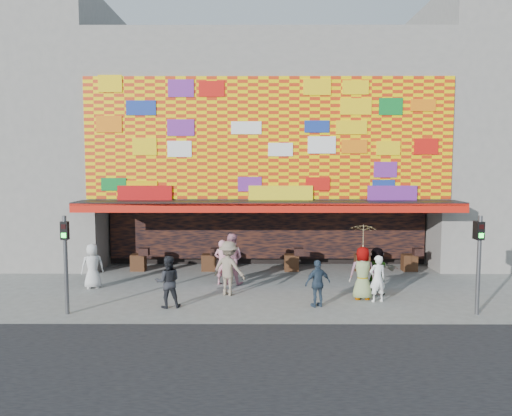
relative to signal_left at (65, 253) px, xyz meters
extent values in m
plane|color=slate|center=(6.20, 1.50, -1.86)|extent=(90.00, 90.00, 0.00)
cube|color=black|center=(6.20, -5.00, -1.85)|extent=(30.00, 8.00, 0.02)
cube|color=gray|center=(6.20, 9.50, 4.64)|extent=(15.00, 8.00, 7.00)
cube|color=black|center=(6.20, 10.50, -0.36)|extent=(15.00, 6.00, 3.00)
cube|color=gray|center=(-1.10, 6.50, -0.36)|extent=(0.40, 2.00, 3.00)
cube|color=gray|center=(13.50, 6.50, -0.36)|extent=(0.40, 2.00, 3.00)
cube|color=black|center=(6.20, 4.90, 1.14)|extent=(15.20, 1.60, 0.12)
cube|color=red|center=(6.20, 4.12, 0.99)|extent=(15.20, 0.04, 0.35)
cube|color=#FFD200|center=(6.20, 5.46, 3.69)|extent=(14.80, 0.08, 4.90)
cube|color=black|center=(6.20, 7.35, -0.31)|extent=(14.00, 0.25, 2.50)
cylinder|color=#59595B|center=(0.00, 0.00, -0.36)|extent=(0.12, 0.12, 3.00)
cube|color=black|center=(0.00, 0.00, 0.69)|extent=(0.22, 0.18, 0.55)
cube|color=black|center=(0.00, -0.09, 0.82)|extent=(0.14, 0.02, 0.14)
cube|color=#19E533|center=(0.00, -0.09, 0.56)|extent=(0.14, 0.02, 0.14)
cylinder|color=#59595B|center=(12.40, 0.00, -0.36)|extent=(0.12, 0.12, 3.00)
cube|color=black|center=(12.40, 0.00, 0.69)|extent=(0.22, 0.18, 0.55)
cube|color=black|center=(12.40, -0.09, 0.82)|extent=(0.14, 0.02, 0.14)
cube|color=#19E533|center=(12.40, -0.09, 0.56)|extent=(0.14, 0.02, 0.14)
imported|color=silver|center=(-0.25, 3.13, -1.04)|extent=(0.95, 0.81, 1.64)
imported|color=pink|center=(4.44, 3.68, -1.01)|extent=(0.71, 0.56, 1.70)
imported|color=#222328|center=(2.93, 0.71, -1.03)|extent=(0.91, 0.77, 1.65)
imported|color=gray|center=(4.77, 2.21, -0.92)|extent=(1.40, 1.19, 1.87)
imported|color=#304155|center=(7.68, 0.79, -1.10)|extent=(0.96, 0.68, 1.51)
imported|color=gray|center=(9.91, 2.30, -1.03)|extent=(1.55, 0.51, 1.67)
imported|color=gray|center=(9.28, 1.68, -0.97)|extent=(0.87, 0.57, 1.78)
imported|color=white|center=(9.71, 1.37, -1.09)|extent=(0.63, 0.49, 1.55)
imported|color=#CB8397|center=(4.77, 3.81, -0.90)|extent=(1.10, 0.96, 1.92)
imported|color=#FFEEA0|center=(9.28, 1.68, 0.25)|extent=(1.04, 1.05, 0.83)
cylinder|color=#4C3326|center=(9.28, 1.68, -0.61)|extent=(0.02, 0.02, 1.00)
camera|label=1|loc=(5.77, -14.74, 2.71)|focal=35.00mm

